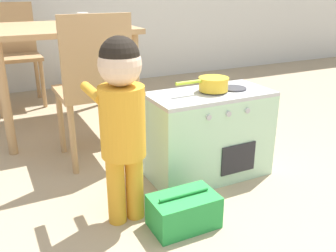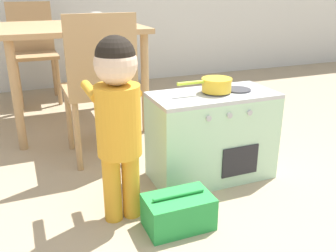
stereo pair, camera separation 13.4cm
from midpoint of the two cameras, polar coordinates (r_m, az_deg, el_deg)
name	(u,v)px [view 2 (the right image)]	position (r m, az deg, el deg)	size (l,w,h in m)	color
play_kitchen	(212,136)	(2.09, 8.51, -1.52)	(0.67, 0.35, 0.50)	#B2DBB7
toy_pot	(216,84)	(2.00, 9.26, 6.32)	(0.31, 0.16, 0.07)	yellow
child_figure	(118,109)	(1.59, -5.31, 2.54)	(0.22, 0.34, 0.84)	gold
toy_basket	(178,212)	(1.71, 3.89, -12.94)	(0.30, 0.19, 0.17)	green
dining_table	(72,39)	(2.92, -13.17, 12.77)	(0.98, 0.92, 0.75)	tan
dining_chair_near	(100,85)	(2.23, -8.67, 6.19)	(0.39, 0.39, 0.89)	tan
dining_chair_far	(34,49)	(3.68, -18.80, 11.00)	(0.39, 0.39, 0.89)	tan
cup_on_table	(96,17)	(3.04, -9.58, 15.99)	(0.08, 0.08, 0.08)	white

